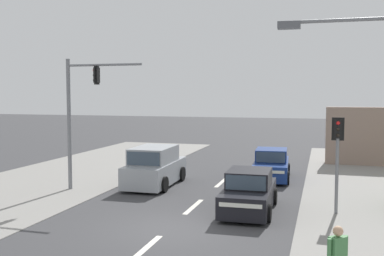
{
  "coord_description": "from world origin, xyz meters",
  "views": [
    {
      "loc": [
        4.78,
        -13.63,
        4.41
      ],
      "look_at": [
        -0.36,
        4.0,
        3.02
      ],
      "focal_mm": 42.0,
      "sensor_mm": 36.0,
      "label": 1
    }
  ],
  "objects_px": {
    "suv_oncoming_near": "(155,167)",
    "sedan_oncoming_mid": "(249,192)",
    "pedestal_signal_right_kerb": "(337,149)",
    "traffic_signal_mast": "(79,107)",
    "sedan_crossing_left": "(271,165)"
  },
  "relations": [
    {
      "from": "suv_oncoming_near",
      "to": "sedan_oncoming_mid",
      "type": "height_order",
      "value": "suv_oncoming_near"
    },
    {
      "from": "suv_oncoming_near",
      "to": "traffic_signal_mast",
      "type": "bearing_deg",
      "value": -146.77
    },
    {
      "from": "traffic_signal_mast",
      "to": "suv_oncoming_near",
      "type": "height_order",
      "value": "traffic_signal_mast"
    },
    {
      "from": "traffic_signal_mast",
      "to": "pedestal_signal_right_kerb",
      "type": "xyz_separation_m",
      "value": [
        11.17,
        -1.05,
        -1.42
      ]
    },
    {
      "from": "traffic_signal_mast",
      "to": "sedan_oncoming_mid",
      "type": "relative_size",
      "value": 1.4
    },
    {
      "from": "traffic_signal_mast",
      "to": "sedan_oncoming_mid",
      "type": "bearing_deg",
      "value": -10.79
    },
    {
      "from": "pedestal_signal_right_kerb",
      "to": "sedan_oncoming_mid",
      "type": "xyz_separation_m",
      "value": [
        -3.15,
        -0.48,
        -1.71
      ]
    },
    {
      "from": "pedestal_signal_right_kerb",
      "to": "sedan_oncoming_mid",
      "type": "height_order",
      "value": "pedestal_signal_right_kerb"
    },
    {
      "from": "suv_oncoming_near",
      "to": "sedan_oncoming_mid",
      "type": "distance_m",
      "value": 6.16
    },
    {
      "from": "pedestal_signal_right_kerb",
      "to": "sedan_crossing_left",
      "type": "distance_m",
      "value": 7.2
    },
    {
      "from": "sedan_crossing_left",
      "to": "sedan_oncoming_mid",
      "type": "xyz_separation_m",
      "value": [
        -0.1,
        -6.77,
        0.0
      ]
    },
    {
      "from": "sedan_oncoming_mid",
      "to": "sedan_crossing_left",
      "type": "bearing_deg",
      "value": 89.19
    },
    {
      "from": "pedestal_signal_right_kerb",
      "to": "sedan_oncoming_mid",
      "type": "bearing_deg",
      "value": -171.39
    },
    {
      "from": "sedan_oncoming_mid",
      "to": "suv_oncoming_near",
      "type": "bearing_deg",
      "value": 146.05
    },
    {
      "from": "traffic_signal_mast",
      "to": "sedan_crossing_left",
      "type": "distance_m",
      "value": 10.16
    }
  ]
}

